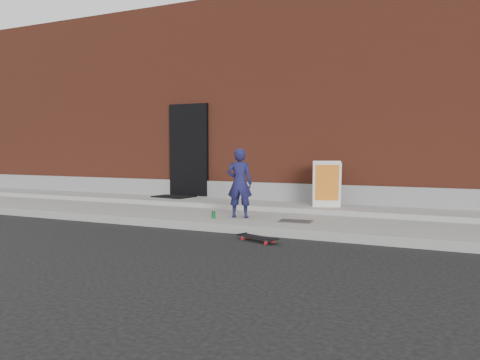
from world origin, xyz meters
The scene contains 10 objects.
ground centered at (0.00, 0.00, 0.00)m, with size 80.00×80.00×0.00m, color black.
sidewalk centered at (0.00, 1.50, 0.07)m, with size 20.00×3.00×0.15m, color gray.
apron centered at (0.00, 2.40, 0.20)m, with size 20.00×1.20×0.10m, color gray.
building centered at (0.00, 6.99, 2.50)m, with size 20.00×8.10×5.00m.
child centered at (-0.25, 0.80, 0.79)m, with size 0.47×0.31×1.29m, color #171741.
skateboard centered at (0.63, -0.47, 0.07)m, with size 0.72×0.42×0.08m.
pizza_sign centered at (1.01, 2.30, 0.72)m, with size 0.71×0.78×0.93m.
soda_can centered at (-0.63, 0.49, 0.22)m, with size 0.07×0.07×0.13m, color #1B8A37.
doormat centered at (-2.86, 2.70, 0.26)m, with size 0.92×0.74×0.03m, color black.
utility_plate centered at (0.85, 0.75, 0.16)m, with size 0.56×0.36×0.02m, color #4A4B4F.
Camera 1 is at (3.32, -7.02, 1.41)m, focal length 35.00 mm.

